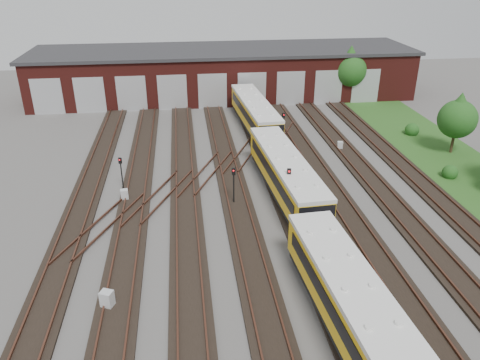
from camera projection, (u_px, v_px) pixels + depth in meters
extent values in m
plane|color=#4C4947|center=(284.00, 264.00, 29.52)|extent=(120.00, 120.00, 0.00)
cube|color=black|center=(55.00, 281.00, 27.90)|extent=(2.40, 70.00, 0.18)
cube|color=#522E20|center=(42.00, 279.00, 27.75)|extent=(0.10, 70.00, 0.15)
cube|color=#522E20|center=(67.00, 277.00, 27.91)|extent=(0.10, 70.00, 0.15)
cube|color=black|center=(123.00, 275.00, 28.35)|extent=(2.40, 70.00, 0.18)
cube|color=#522E20|center=(110.00, 274.00, 28.20)|extent=(0.10, 70.00, 0.15)
cube|color=#522E20|center=(135.00, 272.00, 28.36)|extent=(0.10, 70.00, 0.15)
cube|color=black|center=(189.00, 270.00, 28.80)|extent=(2.40, 70.00, 0.18)
cube|color=#522E20|center=(177.00, 269.00, 28.65)|extent=(0.10, 70.00, 0.15)
cube|color=#522E20|center=(201.00, 267.00, 28.81)|extent=(0.10, 70.00, 0.15)
cube|color=black|center=(253.00, 266.00, 29.26)|extent=(2.40, 70.00, 0.18)
cube|color=#522E20|center=(242.00, 264.00, 29.10)|extent=(0.10, 70.00, 0.15)
cube|color=#522E20|center=(264.00, 263.00, 29.27)|extent=(0.10, 70.00, 0.15)
cube|color=black|center=(315.00, 261.00, 29.71)|extent=(2.40, 70.00, 0.18)
cube|color=#522E20|center=(304.00, 259.00, 29.56)|extent=(0.10, 70.00, 0.15)
cube|color=#522E20|center=(326.00, 258.00, 29.72)|extent=(0.10, 70.00, 0.15)
cube|color=black|center=(375.00, 256.00, 30.16)|extent=(2.40, 70.00, 0.18)
cube|color=#522E20|center=(365.00, 255.00, 30.01)|extent=(0.10, 70.00, 0.15)
cube|color=#522E20|center=(386.00, 253.00, 30.17)|extent=(0.10, 70.00, 0.15)
cube|color=black|center=(434.00, 252.00, 30.62)|extent=(2.40, 70.00, 0.18)
cube|color=#522E20|center=(424.00, 250.00, 30.46)|extent=(0.10, 70.00, 0.15)
cube|color=#522E20|center=(445.00, 249.00, 30.63)|extent=(0.10, 70.00, 0.15)
cube|color=#522E20|center=(160.00, 195.00, 37.44)|extent=(5.40, 9.62, 0.15)
cube|color=#522E20|center=(207.00, 172.00, 41.47)|extent=(5.40, 9.62, 0.15)
cube|color=#522E20|center=(246.00, 153.00, 45.50)|extent=(5.40, 9.62, 0.15)
cube|color=#522E20|center=(102.00, 224.00, 33.42)|extent=(5.40, 9.62, 0.15)
cube|color=#522E20|center=(278.00, 137.00, 49.53)|extent=(5.40, 9.62, 0.15)
cube|color=#501714|center=(224.00, 74.00, 63.97)|extent=(50.00, 12.00, 6.00)
cube|color=#29282B|center=(223.00, 50.00, 62.60)|extent=(51.00, 12.50, 0.40)
cube|color=#A9ABAF|center=(47.00, 97.00, 56.44)|extent=(3.60, 0.12, 4.40)
cube|color=#A9ABAF|center=(90.00, 95.00, 57.01)|extent=(3.60, 0.12, 4.40)
cube|color=#A9ABAF|center=(132.00, 94.00, 57.58)|extent=(3.60, 0.12, 4.40)
cube|color=#A9ABAF|center=(172.00, 93.00, 58.14)|extent=(3.60, 0.12, 4.40)
cube|color=#A9ABAF|center=(213.00, 91.00, 58.71)|extent=(3.60, 0.12, 4.40)
cube|color=#A9ABAF|center=(252.00, 90.00, 59.28)|extent=(3.60, 0.12, 4.40)
cube|color=#A9ABAF|center=(290.00, 89.00, 59.84)|extent=(3.60, 0.12, 4.40)
cube|color=#A9ABAF|center=(328.00, 87.00, 60.41)|extent=(3.60, 0.12, 4.40)
cube|color=#A9ABAF|center=(365.00, 86.00, 60.97)|extent=(3.60, 0.12, 4.40)
cube|color=#234D19|center=(474.00, 180.00, 40.60)|extent=(8.00, 55.00, 0.05)
cube|color=black|center=(353.00, 332.00, 23.36)|extent=(3.17, 14.81, 0.59)
cube|color=yellow|center=(356.00, 311.00, 22.77)|extent=(3.46, 14.83, 2.16)
cube|color=silver|center=(359.00, 291.00, 22.24)|extent=(3.56, 14.84, 0.29)
cube|color=black|center=(331.00, 310.00, 22.44)|extent=(0.87, 12.92, 0.83)
cube|color=black|center=(381.00, 303.00, 22.88)|extent=(0.87, 12.92, 0.83)
cube|color=black|center=(285.00, 189.00, 37.66)|extent=(3.17, 14.81, 0.59)
cube|color=yellow|center=(286.00, 173.00, 37.07)|extent=(3.46, 14.83, 2.16)
cube|color=silver|center=(286.00, 159.00, 36.54)|extent=(3.56, 14.84, 0.29)
cube|color=black|center=(270.00, 172.00, 36.74)|extent=(0.87, 12.92, 0.83)
cube|color=black|center=(302.00, 169.00, 37.18)|extent=(0.87, 12.92, 0.83)
cube|color=black|center=(255.00, 125.00, 51.96)|extent=(3.17, 14.81, 0.59)
cube|color=yellow|center=(255.00, 113.00, 51.37)|extent=(3.46, 14.83, 2.16)
cube|color=silver|center=(255.00, 102.00, 50.83)|extent=(3.56, 14.84, 0.29)
cube|color=black|center=(243.00, 111.00, 51.04)|extent=(0.87, 12.92, 0.83)
cube|color=black|center=(266.00, 110.00, 51.48)|extent=(0.87, 12.92, 0.83)
cylinder|color=black|center=(122.00, 177.00, 38.30)|extent=(0.10, 0.10, 2.43)
cube|color=black|center=(120.00, 161.00, 37.66)|extent=(0.28, 0.22, 0.50)
sphere|color=red|center=(120.00, 160.00, 37.53)|extent=(0.12, 0.12, 0.12)
cylinder|color=black|center=(288.00, 196.00, 34.52)|extent=(0.11, 0.11, 3.21)
cube|color=black|center=(289.00, 172.00, 33.69)|extent=(0.31, 0.22, 0.57)
sphere|color=red|center=(289.00, 172.00, 33.54)|extent=(0.14, 0.14, 0.14)
cylinder|color=black|center=(234.00, 189.00, 36.15)|extent=(0.11, 0.11, 2.54)
cube|color=black|center=(234.00, 171.00, 35.48)|extent=(0.30, 0.22, 0.55)
sphere|color=red|center=(234.00, 171.00, 35.33)|extent=(0.13, 0.13, 0.13)
cylinder|color=black|center=(283.00, 130.00, 48.39)|extent=(0.11, 0.11, 2.56)
cube|color=black|center=(283.00, 116.00, 47.71)|extent=(0.29, 0.20, 0.55)
sphere|color=red|center=(284.00, 115.00, 47.57)|extent=(0.13, 0.13, 0.13)
cube|color=#B8BBBE|center=(107.00, 300.00, 25.66)|extent=(0.83, 0.77, 1.10)
cube|color=#B8BBBE|center=(125.00, 195.00, 37.00)|extent=(0.64, 0.56, 0.96)
cube|color=#B8BBBE|center=(278.00, 165.00, 42.34)|extent=(0.68, 0.63, 0.90)
cube|color=#B8BBBE|center=(340.00, 146.00, 46.75)|extent=(0.56, 0.49, 0.85)
cube|color=#B8BBBE|center=(280.00, 140.00, 47.79)|extent=(0.81, 0.74, 1.12)
cylinder|color=#362818|center=(347.00, 93.00, 62.12)|extent=(0.27, 0.27, 2.26)
sphere|color=#144313|center=(350.00, 70.00, 60.82)|extent=(4.39, 4.39, 4.39)
cone|color=#144313|center=(351.00, 58.00, 60.14)|extent=(3.76, 3.76, 3.14)
cylinder|color=#362818|center=(452.00, 144.00, 45.81)|extent=(0.27, 0.27, 1.89)
sphere|color=#144313|center=(457.00, 119.00, 44.71)|extent=(3.67, 3.67, 3.67)
cone|color=#144313|center=(460.00, 106.00, 44.14)|extent=(3.15, 3.15, 2.62)
sphere|color=#144313|center=(450.00, 170.00, 40.78)|extent=(1.35, 1.35, 1.35)
sphere|color=#144313|center=(412.00, 128.00, 50.53)|extent=(1.51, 1.51, 1.51)
sphere|color=#144313|center=(371.00, 96.00, 62.37)|extent=(1.39, 1.39, 1.39)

